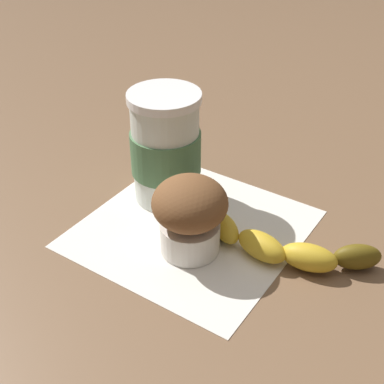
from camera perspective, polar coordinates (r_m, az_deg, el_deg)
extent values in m
plane|color=brown|center=(0.64, 0.00, -3.96)|extent=(3.00, 3.00, 0.00)
cube|color=white|center=(0.64, 0.00, -3.91)|extent=(0.27, 0.27, 0.00)
cylinder|color=silver|center=(0.66, -2.82, 4.41)|extent=(0.08, 0.08, 0.13)
cylinder|color=white|center=(0.63, -3.00, 10.06)|extent=(0.09, 0.09, 0.01)
cylinder|color=#4C754C|center=(0.66, -2.81, 4.29)|extent=(0.09, 0.09, 0.05)
cylinder|color=white|center=(0.60, -0.22, -4.76)|extent=(0.07, 0.07, 0.03)
ellipsoid|color=brown|center=(0.57, -0.23, -1.20)|extent=(0.08, 0.08, 0.06)
ellipsoid|color=gold|center=(0.62, 3.58, -3.67)|extent=(0.06, 0.05, 0.03)
ellipsoid|color=gold|center=(0.59, 7.45, -5.75)|extent=(0.07, 0.05, 0.03)
ellipsoid|color=gold|center=(0.59, 12.36, -6.83)|extent=(0.06, 0.04, 0.03)
ellipsoid|color=brown|center=(0.60, 17.21, -6.62)|extent=(0.06, 0.05, 0.03)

